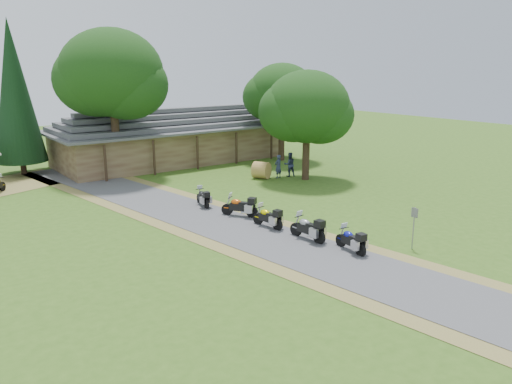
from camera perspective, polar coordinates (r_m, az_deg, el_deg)
ground at (r=24.15m, az=4.65°, el=-6.56°), size 120.00×120.00×0.00m
driveway at (r=26.81m, az=-1.83°, el=-4.37°), size 51.95×51.95×0.00m
lodge at (r=46.34m, az=-9.56°, el=6.49°), size 21.40×9.40×4.90m
motorcycle_row_a at (r=24.03m, az=10.77°, el=-5.29°), size 0.82×1.88×1.25m
motorcycle_row_b at (r=25.25m, az=5.90°, el=-3.98°), size 0.82×2.07×1.38m
motorcycle_row_c at (r=27.05m, az=1.33°, el=-2.78°), size 0.87×1.93×1.28m
motorcycle_row_d at (r=28.97m, az=-1.90°, el=-1.53°), size 1.62×2.02×1.36m
motorcycle_row_e at (r=31.33m, az=-6.12°, el=-0.53°), size 0.92×1.85×1.21m
person_a at (r=38.97m, az=2.56°, el=3.17°), size 0.68×0.54×2.14m
person_b at (r=39.59m, az=3.86°, el=3.40°), size 0.75×0.64×2.24m
hay_bale at (r=38.85m, az=0.62°, el=2.52°), size 1.71×1.66×1.30m
sign_post at (r=24.93m, az=17.55°, el=-3.99°), size 0.37×0.06×2.08m
oak_lodge_left at (r=40.54m, az=-16.04°, el=10.78°), size 7.86×7.86×12.96m
oak_lodge_right at (r=45.93m, az=2.98°, el=9.82°), size 6.12×6.12×10.03m
oak_driveway at (r=38.06m, az=5.82°, el=8.07°), size 6.38×6.38×9.00m
cedar_near at (r=43.98m, az=-25.80°, el=9.65°), size 3.92×3.92×12.18m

